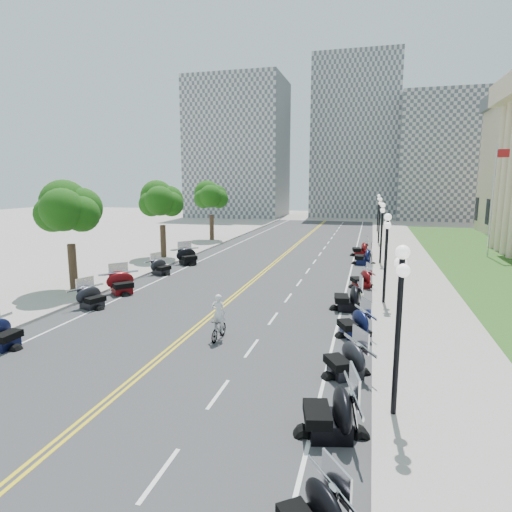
% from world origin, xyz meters
% --- Properties ---
extents(ground, '(160.00, 160.00, 0.00)m').
position_xyz_m(ground, '(0.00, 0.00, 0.00)').
color(ground, gray).
extents(road, '(16.00, 90.00, 0.01)m').
position_xyz_m(road, '(0.00, 10.00, 0.00)').
color(road, '#333335').
rests_on(road, ground).
extents(centerline_yellow_a, '(0.12, 90.00, 0.00)m').
position_xyz_m(centerline_yellow_a, '(-0.12, 10.00, 0.01)').
color(centerline_yellow_a, yellow).
rests_on(centerline_yellow_a, road).
extents(centerline_yellow_b, '(0.12, 90.00, 0.00)m').
position_xyz_m(centerline_yellow_b, '(0.12, 10.00, 0.01)').
color(centerline_yellow_b, yellow).
rests_on(centerline_yellow_b, road).
extents(edge_line_north, '(0.12, 90.00, 0.00)m').
position_xyz_m(edge_line_north, '(6.40, 10.00, 0.01)').
color(edge_line_north, white).
rests_on(edge_line_north, road).
extents(edge_line_south, '(0.12, 90.00, 0.00)m').
position_xyz_m(edge_line_south, '(-6.40, 10.00, 0.01)').
color(edge_line_south, white).
rests_on(edge_line_south, road).
extents(lane_dash_3, '(0.12, 2.00, 0.00)m').
position_xyz_m(lane_dash_3, '(3.20, -12.00, 0.01)').
color(lane_dash_3, white).
rests_on(lane_dash_3, road).
extents(lane_dash_4, '(0.12, 2.00, 0.00)m').
position_xyz_m(lane_dash_4, '(3.20, -8.00, 0.01)').
color(lane_dash_4, white).
rests_on(lane_dash_4, road).
extents(lane_dash_5, '(0.12, 2.00, 0.00)m').
position_xyz_m(lane_dash_5, '(3.20, -4.00, 0.01)').
color(lane_dash_5, white).
rests_on(lane_dash_5, road).
extents(lane_dash_6, '(0.12, 2.00, 0.00)m').
position_xyz_m(lane_dash_6, '(3.20, 0.00, 0.01)').
color(lane_dash_6, white).
rests_on(lane_dash_6, road).
extents(lane_dash_7, '(0.12, 2.00, 0.00)m').
position_xyz_m(lane_dash_7, '(3.20, 4.00, 0.01)').
color(lane_dash_7, white).
rests_on(lane_dash_7, road).
extents(lane_dash_8, '(0.12, 2.00, 0.00)m').
position_xyz_m(lane_dash_8, '(3.20, 8.00, 0.01)').
color(lane_dash_8, white).
rests_on(lane_dash_8, road).
extents(lane_dash_9, '(0.12, 2.00, 0.00)m').
position_xyz_m(lane_dash_9, '(3.20, 12.00, 0.01)').
color(lane_dash_9, white).
rests_on(lane_dash_9, road).
extents(lane_dash_10, '(0.12, 2.00, 0.00)m').
position_xyz_m(lane_dash_10, '(3.20, 16.00, 0.01)').
color(lane_dash_10, white).
rests_on(lane_dash_10, road).
extents(lane_dash_11, '(0.12, 2.00, 0.00)m').
position_xyz_m(lane_dash_11, '(3.20, 20.00, 0.01)').
color(lane_dash_11, white).
rests_on(lane_dash_11, road).
extents(lane_dash_12, '(0.12, 2.00, 0.00)m').
position_xyz_m(lane_dash_12, '(3.20, 24.00, 0.01)').
color(lane_dash_12, white).
rests_on(lane_dash_12, road).
extents(lane_dash_13, '(0.12, 2.00, 0.00)m').
position_xyz_m(lane_dash_13, '(3.20, 28.00, 0.01)').
color(lane_dash_13, white).
rests_on(lane_dash_13, road).
extents(lane_dash_14, '(0.12, 2.00, 0.00)m').
position_xyz_m(lane_dash_14, '(3.20, 32.00, 0.01)').
color(lane_dash_14, white).
rests_on(lane_dash_14, road).
extents(lane_dash_15, '(0.12, 2.00, 0.00)m').
position_xyz_m(lane_dash_15, '(3.20, 36.00, 0.01)').
color(lane_dash_15, white).
rests_on(lane_dash_15, road).
extents(lane_dash_16, '(0.12, 2.00, 0.00)m').
position_xyz_m(lane_dash_16, '(3.20, 40.00, 0.01)').
color(lane_dash_16, white).
rests_on(lane_dash_16, road).
extents(lane_dash_17, '(0.12, 2.00, 0.00)m').
position_xyz_m(lane_dash_17, '(3.20, 44.00, 0.01)').
color(lane_dash_17, white).
rests_on(lane_dash_17, road).
extents(lane_dash_18, '(0.12, 2.00, 0.00)m').
position_xyz_m(lane_dash_18, '(3.20, 48.00, 0.01)').
color(lane_dash_18, white).
rests_on(lane_dash_18, road).
extents(lane_dash_19, '(0.12, 2.00, 0.00)m').
position_xyz_m(lane_dash_19, '(3.20, 52.00, 0.01)').
color(lane_dash_19, white).
rests_on(lane_dash_19, road).
extents(sidewalk_north, '(5.00, 90.00, 0.15)m').
position_xyz_m(sidewalk_north, '(10.50, 10.00, 0.07)').
color(sidewalk_north, '#9E9991').
rests_on(sidewalk_north, ground).
extents(sidewalk_south, '(5.00, 90.00, 0.15)m').
position_xyz_m(sidewalk_south, '(-10.50, 10.00, 0.07)').
color(sidewalk_south, '#9E9991').
rests_on(sidewalk_south, ground).
extents(lawn, '(9.00, 60.00, 0.10)m').
position_xyz_m(lawn, '(17.50, 18.00, 0.05)').
color(lawn, '#356023').
rests_on(lawn, ground).
extents(distant_block_a, '(18.00, 14.00, 26.00)m').
position_xyz_m(distant_block_a, '(-18.00, 62.00, 13.00)').
color(distant_block_a, gray).
rests_on(distant_block_a, ground).
extents(distant_block_b, '(16.00, 12.00, 30.00)m').
position_xyz_m(distant_block_b, '(4.00, 68.00, 15.00)').
color(distant_block_b, gray).
rests_on(distant_block_b, ground).
extents(distant_block_c, '(20.00, 14.00, 22.00)m').
position_xyz_m(distant_block_c, '(22.00, 65.00, 11.00)').
color(distant_block_c, gray).
rests_on(distant_block_c, ground).
extents(street_lamp_1, '(0.50, 1.20, 4.90)m').
position_xyz_m(street_lamp_1, '(8.60, -8.00, 2.60)').
color(street_lamp_1, black).
rests_on(street_lamp_1, sidewalk_north).
extents(street_lamp_2, '(0.50, 1.20, 4.90)m').
position_xyz_m(street_lamp_2, '(8.60, 4.00, 2.60)').
color(street_lamp_2, black).
rests_on(street_lamp_2, sidewalk_north).
extents(street_lamp_3, '(0.50, 1.20, 4.90)m').
position_xyz_m(street_lamp_3, '(8.60, 16.00, 2.60)').
color(street_lamp_3, black).
rests_on(street_lamp_3, sidewalk_north).
extents(street_lamp_4, '(0.50, 1.20, 4.90)m').
position_xyz_m(street_lamp_4, '(8.60, 28.00, 2.60)').
color(street_lamp_4, black).
rests_on(street_lamp_4, sidewalk_north).
extents(street_lamp_5, '(0.50, 1.20, 4.90)m').
position_xyz_m(street_lamp_5, '(8.60, 40.00, 2.60)').
color(street_lamp_5, black).
rests_on(street_lamp_5, sidewalk_north).
extents(flagpole, '(1.10, 0.20, 10.00)m').
position_xyz_m(flagpole, '(18.00, 22.00, 5.00)').
color(flagpole, silver).
rests_on(flagpole, ground).
extents(tree_2, '(4.80, 4.80, 9.20)m').
position_xyz_m(tree_2, '(-10.00, 2.00, 4.75)').
color(tree_2, '#235619').
rests_on(tree_2, sidewalk_south).
extents(tree_3, '(4.80, 4.80, 9.20)m').
position_xyz_m(tree_3, '(-10.00, 14.00, 4.75)').
color(tree_3, '#235619').
rests_on(tree_3, sidewalk_south).
extents(tree_4, '(4.80, 4.80, 9.20)m').
position_xyz_m(tree_4, '(-10.00, 26.00, 4.75)').
color(tree_4, '#235619').
rests_on(tree_4, sidewalk_south).
extents(motorcycle_n_2, '(2.47, 2.47, 1.23)m').
position_xyz_m(motorcycle_n_2, '(6.90, -12.93, 0.62)').
color(motorcycle_n_2, black).
rests_on(motorcycle_n_2, road).
extents(motorcycle_n_3, '(2.63, 2.63, 1.53)m').
position_xyz_m(motorcycle_n_3, '(6.89, -9.35, 0.76)').
color(motorcycle_n_3, black).
rests_on(motorcycle_n_3, road).
extents(motorcycle_n_4, '(2.69, 2.69, 1.37)m').
position_xyz_m(motorcycle_n_4, '(7.08, -5.60, 0.69)').
color(motorcycle_n_4, black).
rests_on(motorcycle_n_4, road).
extents(motorcycle_n_5, '(2.57, 2.57, 1.35)m').
position_xyz_m(motorcycle_n_5, '(7.20, -1.46, 0.67)').
color(motorcycle_n_5, black).
rests_on(motorcycle_n_5, road).
extents(motorcycle_n_6, '(2.49, 2.49, 1.56)m').
position_xyz_m(motorcycle_n_6, '(6.74, 2.46, 0.78)').
color(motorcycle_n_6, black).
rests_on(motorcycle_n_6, road).
extents(motorcycle_n_7, '(2.42, 2.42, 1.29)m').
position_xyz_m(motorcycle_n_7, '(7.28, 7.73, 0.65)').
color(motorcycle_n_7, '#590A0C').
rests_on(motorcycle_n_7, road).
extents(motorcycle_n_9, '(2.29, 2.29, 1.52)m').
position_xyz_m(motorcycle_n_9, '(7.27, 15.77, 0.76)').
color(motorcycle_n_9, black).
rests_on(motorcycle_n_9, road).
extents(motorcycle_n_10, '(2.39, 2.39, 1.47)m').
position_xyz_m(motorcycle_n_10, '(6.90, 19.97, 0.73)').
color(motorcycle_n_10, '#590A0C').
rests_on(motorcycle_n_10, road).
extents(motorcycle_s_4, '(2.00, 2.00, 1.40)m').
position_xyz_m(motorcycle_s_4, '(-6.74, -6.68, 0.70)').
color(motorcycle_s_4, black).
rests_on(motorcycle_s_4, road).
extents(motorcycle_s_5, '(2.44, 2.44, 1.33)m').
position_xyz_m(motorcycle_s_5, '(-6.72, -0.76, 0.66)').
color(motorcycle_s_5, black).
rests_on(motorcycle_s_5, road).
extents(motorcycle_s_6, '(2.99, 2.99, 1.48)m').
position_xyz_m(motorcycle_s_6, '(-6.83, 2.32, 0.74)').
color(motorcycle_s_6, '#590A0C').
rests_on(motorcycle_s_6, road).
extents(motorcycle_s_7, '(2.35, 2.35, 1.29)m').
position_xyz_m(motorcycle_s_7, '(-7.09, 7.91, 0.65)').
color(motorcycle_s_7, black).
rests_on(motorcycle_s_7, road).
extents(motorcycle_s_8, '(3.07, 3.07, 1.52)m').
position_xyz_m(motorcycle_s_8, '(-6.80, 12.03, 0.76)').
color(motorcycle_s_8, black).
rests_on(motorcycle_s_8, road).
extents(bicycle, '(0.52, 1.59, 0.95)m').
position_xyz_m(bicycle, '(1.56, -3.42, 0.47)').
color(bicycle, '#A51414').
rests_on(bicycle, road).
extents(cyclist_rider, '(0.62, 0.41, 1.69)m').
position_xyz_m(cyclist_rider, '(1.56, -3.42, 1.79)').
color(cyclist_rider, silver).
rests_on(cyclist_rider, bicycle).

